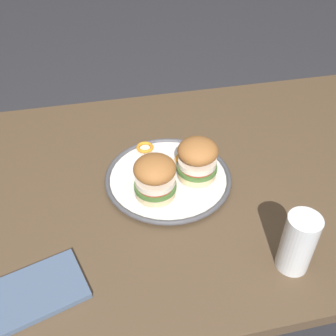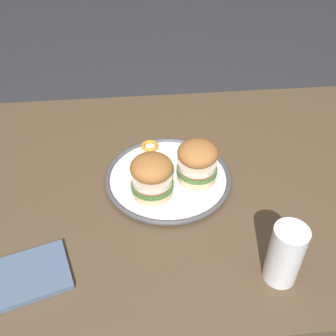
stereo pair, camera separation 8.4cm
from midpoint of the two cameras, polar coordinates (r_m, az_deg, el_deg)
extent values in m
plane|color=#333338|center=(1.57, 1.90, -21.99)|extent=(8.00, 8.00, 0.00)
cube|color=brown|center=(0.99, 2.81, -2.54)|extent=(1.48, 0.82, 0.03)
cube|color=brown|center=(1.69, 24.14, -1.69)|extent=(0.06, 0.06, 0.70)
cylinder|color=white|center=(0.97, 2.46, -1.61)|extent=(0.28, 0.28, 0.01)
torus|color=#4C4C51|center=(0.97, 2.47, -1.35)|extent=(0.31, 0.31, 0.01)
cylinder|color=white|center=(0.97, 2.47, -1.30)|extent=(0.22, 0.22, 0.00)
cylinder|color=beige|center=(0.96, 6.63, -0.97)|extent=(0.09, 0.09, 0.02)
cylinder|color=#477033|center=(0.95, 6.69, -0.34)|extent=(0.10, 0.10, 0.01)
cylinder|color=#BC3828|center=(0.94, 6.73, 0.03)|extent=(0.09, 0.09, 0.01)
cylinder|color=silver|center=(0.94, 6.77, 0.49)|extent=(0.09, 0.09, 0.01)
ellipsoid|color=#A36633|center=(0.92, 6.93, 2.06)|extent=(0.12, 0.12, 0.05)
cylinder|color=beige|center=(0.91, 0.35, -3.14)|extent=(0.09, 0.09, 0.02)
cylinder|color=#477033|center=(0.90, 0.35, -2.50)|extent=(0.10, 0.10, 0.01)
cylinder|color=#BC3828|center=(0.90, 0.35, -2.13)|extent=(0.09, 0.09, 0.01)
cylinder|color=silver|center=(0.89, 0.35, -1.66)|extent=(0.09, 0.09, 0.01)
ellipsoid|color=#A36633|center=(0.87, 0.36, -0.06)|extent=(0.13, 0.13, 0.05)
torus|color=orange|center=(1.05, -0.35, 3.12)|extent=(0.06, 0.06, 0.01)
cylinder|color=#F4E5C6|center=(1.05, -0.35, 3.00)|extent=(0.03, 0.03, 0.00)
ellipsoid|color=orange|center=(1.01, 5.11, 1.47)|extent=(0.07, 0.06, 0.01)
cylinder|color=white|center=(0.79, 19.49, -11.77)|extent=(0.06, 0.06, 0.13)
cylinder|color=orange|center=(0.82, 18.86, -13.50)|extent=(0.06, 0.06, 0.05)
cube|color=slate|center=(0.82, -17.21, -14.86)|extent=(0.20, 0.16, 0.01)
camera|label=1|loc=(0.04, -87.48, 2.18)|focal=42.44mm
camera|label=2|loc=(0.04, 92.52, -2.18)|focal=42.44mm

